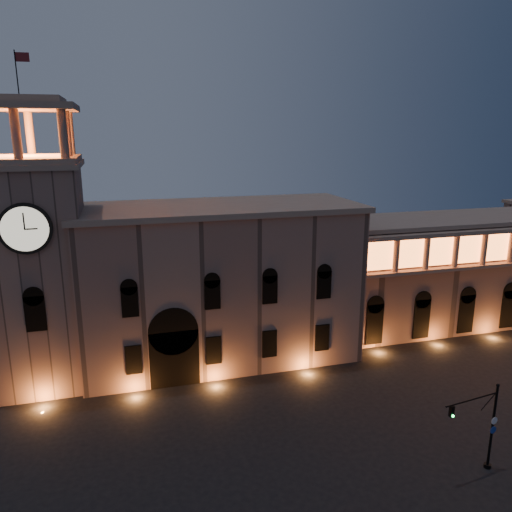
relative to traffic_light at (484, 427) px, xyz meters
The scene contains 5 objects.
ground 13.91m from the traffic_light, 165.34° to the left, with size 160.00×160.00×0.00m, color black.
government_building 29.86m from the traffic_light, 120.68° to the left, with size 30.80×12.80×17.60m.
clock_tower 42.29m from the traffic_light, 143.93° to the left, with size 9.80×9.80×32.40m.
colonnade_wing 33.49m from the traffic_light, 55.10° to the left, with size 40.60×11.50×14.50m.
traffic_light is the anchor object (origin of this frame).
Camera 1 is at (-12.52, -30.68, 25.45)m, focal length 35.00 mm.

